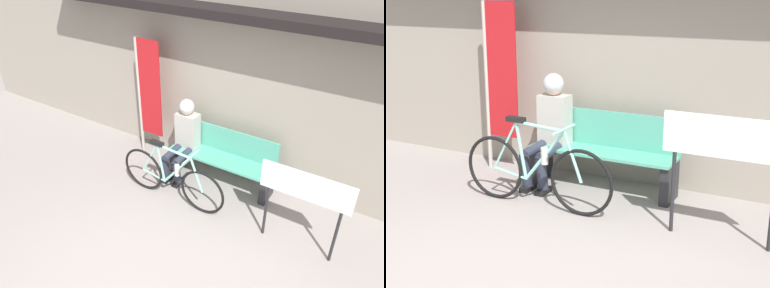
% 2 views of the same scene
% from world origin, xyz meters
% --- Properties ---
extents(ground_plane, '(24.00, 24.00, 0.00)m').
position_xyz_m(ground_plane, '(0.00, 0.00, 0.00)').
color(ground_plane, gray).
extents(storefront_wall, '(12.00, 0.56, 3.20)m').
position_xyz_m(storefront_wall, '(0.00, 2.64, 1.66)').
color(storefront_wall, '#9E9384').
rests_on(storefront_wall, ground_plane).
extents(park_bench_near, '(1.63, 0.42, 0.84)m').
position_xyz_m(park_bench_near, '(-0.06, 2.25, 0.39)').
color(park_bench_near, '#51A88E').
rests_on(park_bench_near, ground_plane).
extents(bicycle, '(1.69, 0.40, 0.91)m').
position_xyz_m(bicycle, '(-0.45, 1.47, 0.38)').
color(bicycle, black).
rests_on(bicycle, ground_plane).
extents(person_seated, '(0.34, 0.66, 1.24)m').
position_xyz_m(person_seated, '(-0.67, 2.14, 0.71)').
color(person_seated, '#2D3342').
rests_on(person_seated, ground_plane).
extents(banner_pole, '(0.45, 0.05, 2.00)m').
position_xyz_m(banner_pole, '(-1.45, 2.27, 1.15)').
color(banner_pole, '#B7B2A8').
rests_on(banner_pole, ground_plane).
extents(signboard, '(1.07, 0.04, 1.12)m').
position_xyz_m(signboard, '(1.37, 1.53, 0.86)').
color(signboard, '#232326').
rests_on(signboard, ground_plane).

